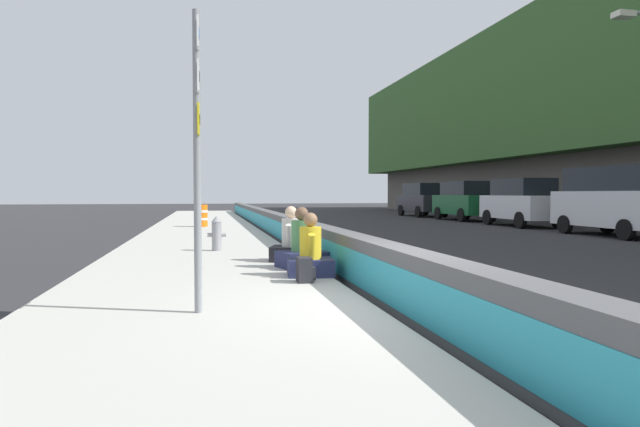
% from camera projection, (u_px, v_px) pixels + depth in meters
% --- Properties ---
extents(ground_plane, '(160.00, 160.00, 0.00)m').
position_uv_depth(ground_plane, '(409.00, 315.00, 7.04)').
color(ground_plane, '#2B2B2D').
rests_on(ground_plane, ground).
extents(sidewalk_strip, '(80.00, 4.40, 0.14)m').
position_uv_depth(sidewalk_strip, '(199.00, 320.00, 6.49)').
color(sidewalk_strip, '#B5B2A8').
rests_on(sidewalk_strip, ground_plane).
extents(jersey_barrier, '(76.00, 0.45, 0.85)m').
position_uv_depth(jersey_barrier, '(409.00, 283.00, 7.03)').
color(jersey_barrier, '#545456').
rests_on(jersey_barrier, ground_plane).
extents(route_sign_post, '(0.44, 0.09, 3.60)m').
position_uv_depth(route_sign_post, '(198.00, 138.00, 6.49)').
color(route_sign_post, gray).
rests_on(route_sign_post, sidewalk_strip).
extents(fire_hydrant, '(0.26, 0.46, 0.88)m').
position_uv_depth(fire_hydrant, '(217.00, 233.00, 13.68)').
color(fire_hydrant, gray).
rests_on(fire_hydrant, sidewalk_strip).
extents(seated_person_foreground, '(0.75, 0.85, 1.10)m').
position_uv_depth(seated_person_foreground, '(310.00, 256.00, 9.51)').
color(seated_person_foreground, '#23284C').
rests_on(seated_person_foreground, sidewalk_strip).
extents(seated_person_middle, '(0.93, 1.01, 1.17)m').
position_uv_depth(seated_person_middle, '(302.00, 249.00, 10.55)').
color(seated_person_middle, '#23284C').
rests_on(seated_person_middle, sidewalk_strip).
extents(seated_person_rear, '(0.93, 1.01, 1.16)m').
position_uv_depth(seated_person_rear, '(291.00, 244.00, 11.59)').
color(seated_person_rear, black).
rests_on(seated_person_rear, sidewalk_strip).
extents(backpack, '(0.32, 0.28, 0.40)m').
position_uv_depth(backpack, '(305.00, 270.00, 8.81)').
color(backpack, '#232328').
rests_on(backpack, sidewalk_strip).
extents(construction_barrel, '(0.54, 0.54, 0.95)m').
position_uv_depth(construction_barrel, '(202.00, 216.00, 23.63)').
color(construction_barrel, orange).
rests_on(construction_barrel, sidewalk_strip).
extents(parked_car_third, '(5.15, 2.20, 2.56)m').
position_uv_depth(parked_car_third, '(617.00, 200.00, 19.97)').
color(parked_car_third, silver).
rests_on(parked_car_third, ground_plane).
extents(parked_car_fourth, '(4.87, 2.20, 2.28)m').
position_uv_depth(parked_car_fourth, '(522.00, 202.00, 26.08)').
color(parked_car_fourth, silver).
rests_on(parked_car_fourth, ground_plane).
extents(parked_car_midline, '(4.80, 2.06, 2.28)m').
position_uv_depth(parked_car_midline, '(464.00, 200.00, 31.82)').
color(parked_car_midline, '#145128').
rests_on(parked_car_midline, ground_plane).
extents(parked_car_far, '(4.83, 2.13, 2.28)m').
position_uv_depth(parked_car_far, '(422.00, 199.00, 37.54)').
color(parked_car_far, '#28282D').
rests_on(parked_car_far, ground_plane).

